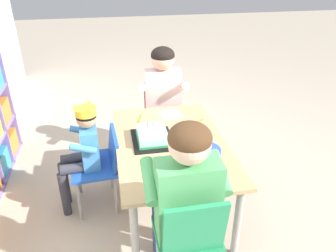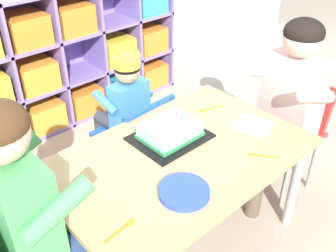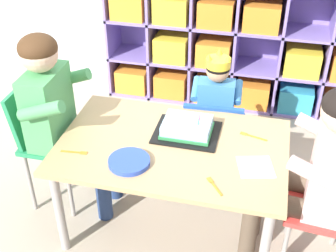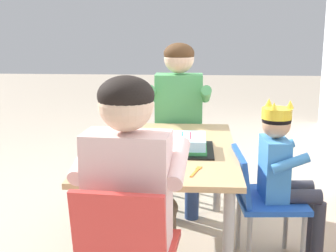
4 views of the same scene
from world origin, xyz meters
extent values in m
plane|color=tan|center=(0.00, 0.00, 0.00)|extent=(16.00, 16.00, 0.00)
cube|color=#7F6BB2|center=(0.16, 1.58, 0.48)|extent=(1.97, 0.01, 0.95)
cube|color=#7F6BB2|center=(-0.16, 1.42, 0.48)|extent=(0.02, 0.33, 0.95)
cube|color=#7F6BB2|center=(0.16, 1.42, 0.48)|extent=(0.02, 0.33, 0.95)
cube|color=#7F6BB2|center=(0.49, 1.42, 0.48)|extent=(0.02, 0.33, 0.95)
cube|color=#7F6BB2|center=(0.81, 1.42, 0.48)|extent=(0.02, 0.33, 0.95)
cube|color=#7F6BB2|center=(1.14, 1.42, 0.48)|extent=(0.02, 0.33, 0.95)
cube|color=#7F6BB2|center=(0.16, 1.42, 0.01)|extent=(1.97, 0.33, 0.02)
cube|color=#7F6BB2|center=(0.16, 1.42, 0.32)|extent=(1.97, 0.33, 0.02)
cube|color=#7F6BB2|center=(0.16, 1.42, 0.63)|extent=(1.97, 0.33, 0.02)
cube|color=orange|center=(0.00, 1.40, 0.11)|extent=(0.25, 0.26, 0.19)
cube|color=orange|center=(0.32, 1.40, 0.11)|extent=(0.25, 0.26, 0.19)
cube|color=teal|center=(0.65, 1.40, 0.11)|extent=(0.25, 0.26, 0.19)
cube|color=orange|center=(0.97, 1.40, 0.11)|extent=(0.25, 0.26, 0.19)
cube|color=orange|center=(0.00, 1.40, 0.42)|extent=(0.25, 0.26, 0.19)
cube|color=yellow|center=(0.65, 1.40, 0.42)|extent=(0.25, 0.26, 0.19)
cube|color=orange|center=(0.97, 1.40, 0.42)|extent=(0.25, 0.26, 0.19)
cube|color=orange|center=(0.00, 1.40, 0.73)|extent=(0.25, 0.26, 0.19)
cube|color=orange|center=(0.32, 1.40, 0.73)|extent=(0.25, 0.26, 0.19)
cube|color=teal|center=(0.97, 1.40, 0.73)|extent=(0.25, 0.26, 0.19)
cube|color=tan|center=(0.00, 0.00, 0.53)|extent=(1.13, 0.72, 0.03)
cylinder|color=#9E9993|center=(0.50, -0.30, 0.26)|extent=(0.05, 0.05, 0.52)
cylinder|color=#9E9993|center=(-0.50, 0.30, 0.26)|extent=(0.05, 0.05, 0.52)
cylinder|color=#9E9993|center=(0.50, 0.30, 0.26)|extent=(0.05, 0.05, 0.52)
cube|color=#1E4CA8|center=(0.14, 0.52, 0.34)|extent=(0.39, 0.33, 0.03)
cube|color=#1E4CA8|center=(0.15, 0.38, 0.46)|extent=(0.34, 0.08, 0.22)
cylinder|color=gray|center=(0.28, 0.66, 0.16)|extent=(0.02, 0.02, 0.32)
cylinder|color=gray|center=(-0.02, 0.64, 0.16)|extent=(0.02, 0.02, 0.32)
cylinder|color=gray|center=(0.30, 0.41, 0.16)|extent=(0.02, 0.02, 0.32)
cylinder|color=gray|center=(-0.01, 0.39, 0.16)|extent=(0.02, 0.02, 0.32)
cube|color=#3D7FBC|center=(0.14, 0.53, 0.49)|extent=(0.22, 0.13, 0.29)
sphere|color=tan|center=(0.14, 0.53, 0.71)|extent=(0.13, 0.13, 0.13)
ellipsoid|color=black|center=(0.14, 0.53, 0.73)|extent=(0.14, 0.14, 0.10)
cylinder|color=yellow|center=(0.14, 0.53, 0.76)|extent=(0.14, 0.14, 0.05)
cone|color=yellow|center=(0.13, 0.59, 0.80)|extent=(0.04, 0.04, 0.04)
cone|color=yellow|center=(0.19, 0.51, 0.80)|extent=(0.04, 0.04, 0.04)
cone|color=yellow|center=(0.09, 0.50, 0.80)|extent=(0.04, 0.04, 0.04)
cylinder|color=#33333D|center=(0.19, 0.64, 0.37)|extent=(0.08, 0.21, 0.07)
cylinder|color=#33333D|center=(0.07, 0.63, 0.37)|extent=(0.08, 0.21, 0.07)
cylinder|color=#33333D|center=(0.19, 0.75, 0.17)|extent=(0.06, 0.06, 0.34)
cylinder|color=#33333D|center=(0.06, 0.74, 0.17)|extent=(0.06, 0.06, 0.34)
cylinder|color=#3D7FBC|center=(0.26, 0.58, 0.55)|extent=(0.06, 0.18, 0.10)
cylinder|color=#3D7FBC|center=(0.01, 0.57, 0.55)|extent=(0.06, 0.18, 0.10)
cube|color=#4C9E5B|center=(-0.68, 0.05, 0.63)|extent=(0.16, 0.30, 0.42)
cylinder|color=navy|center=(-0.53, -0.04, 0.45)|extent=(0.30, 0.10, 0.10)
cylinder|color=navy|center=(-0.53, 0.14, 0.45)|extent=(0.30, 0.10, 0.10)
cylinder|color=navy|center=(-0.38, 0.14, 0.21)|extent=(0.08, 0.08, 0.42)
cylinder|color=#4C9E5B|center=(-0.62, -0.12, 0.72)|extent=(0.25, 0.07, 0.14)
cylinder|color=#4C9E5B|center=(-0.62, 0.22, 0.72)|extent=(0.25, 0.07, 0.14)
cube|color=red|center=(0.73, -0.07, 0.37)|extent=(0.33, 0.37, 0.03)
cube|color=red|center=(0.87, -0.09, 0.51)|extent=(0.09, 0.32, 0.26)
cylinder|color=gray|center=(0.63, 0.08, 0.18)|extent=(0.02, 0.02, 0.36)
cylinder|color=gray|center=(0.60, -0.20, 0.18)|extent=(0.02, 0.02, 0.36)
cylinder|color=gray|center=(0.87, 0.06, 0.18)|extent=(0.02, 0.02, 0.36)
cylinder|color=gray|center=(0.84, -0.23, 0.18)|extent=(0.02, 0.02, 0.36)
cube|color=beige|center=(0.73, -0.07, 0.59)|extent=(0.19, 0.31, 0.42)
sphere|color=#DBB293|center=(0.73, -0.07, 0.90)|extent=(0.19, 0.19, 0.19)
ellipsoid|color=black|center=(0.73, -0.07, 0.93)|extent=(0.19, 0.19, 0.14)
cylinder|color=brown|center=(0.59, 0.03, 0.41)|extent=(0.31, 0.13, 0.10)
cylinder|color=brown|center=(0.58, -0.15, 0.41)|extent=(0.31, 0.13, 0.10)
cylinder|color=brown|center=(0.44, 0.04, 0.19)|extent=(0.08, 0.08, 0.38)
cylinder|color=brown|center=(0.43, -0.14, 0.19)|extent=(0.08, 0.08, 0.38)
cylinder|color=beige|center=(0.69, 0.10, 0.68)|extent=(0.25, 0.09, 0.14)
cylinder|color=beige|center=(0.66, -0.24, 0.68)|extent=(0.25, 0.09, 0.14)
cube|color=black|center=(0.05, 0.12, 0.55)|extent=(0.33, 0.27, 0.01)
cube|color=#9ED1EF|center=(0.05, 0.12, 0.59)|extent=(0.24, 0.19, 0.06)
cube|color=#338E4C|center=(0.05, 0.12, 0.56)|extent=(0.25, 0.20, 0.02)
cylinder|color=#E54C66|center=(0.11, 0.14, 0.64)|extent=(0.01, 0.01, 0.04)
cylinder|color=#4CB2E5|center=(0.11, 0.10, 0.64)|extent=(0.01, 0.01, 0.04)
cylinder|color=blue|center=(-0.16, -0.19, 0.56)|extent=(0.20, 0.20, 0.02)
cube|color=white|center=(0.41, -0.08, 0.55)|extent=(0.20, 0.20, 0.00)
cube|color=orange|center=(0.26, -0.27, 0.55)|extent=(0.06, 0.08, 0.00)
cube|color=orange|center=(0.23, -0.22, 0.55)|extent=(0.04, 0.04, 0.00)
cube|color=orange|center=(0.40, 0.16, 0.55)|extent=(0.10, 0.04, 0.00)
cube|color=orange|center=(0.33, 0.18, 0.55)|extent=(0.04, 0.03, 0.00)
cube|color=orange|center=(-0.46, -0.17, 0.55)|extent=(0.10, 0.02, 0.00)
cube|color=orange|center=(-0.40, -0.17, 0.55)|extent=(0.04, 0.02, 0.00)
camera|label=1|loc=(-1.87, 0.37, 1.68)|focal=35.64mm
camera|label=2|loc=(-0.93, -0.95, 1.56)|focal=41.63mm
camera|label=3|loc=(0.40, -1.72, 1.87)|focal=47.80mm
camera|label=4|loc=(2.28, 0.16, 1.18)|focal=50.14mm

